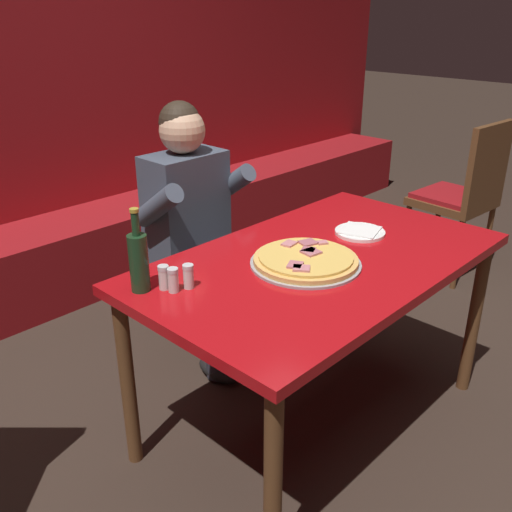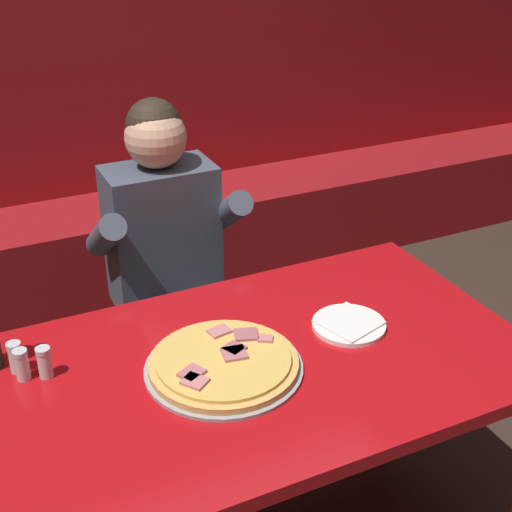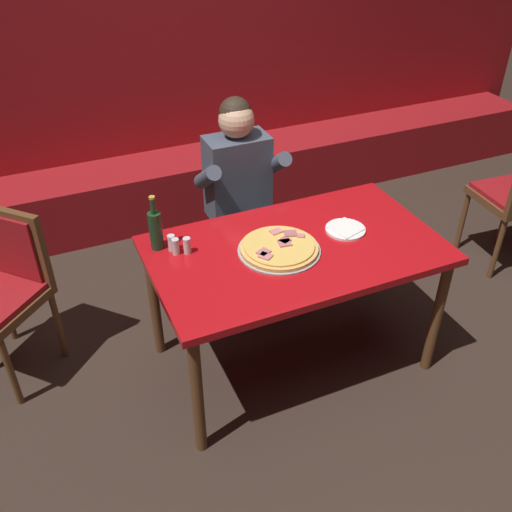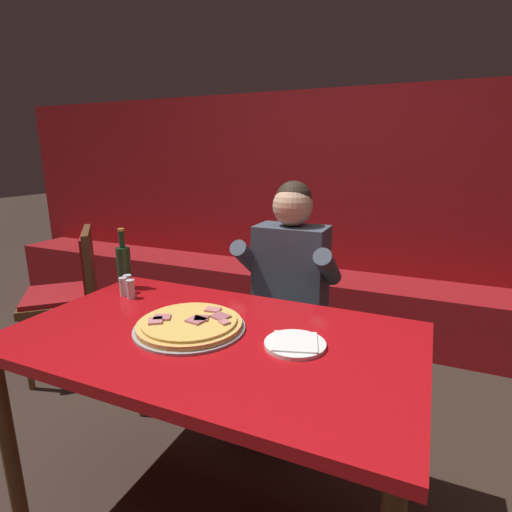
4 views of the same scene
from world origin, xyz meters
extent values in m
cube|color=maroon|center=(0.00, 2.18, 0.95)|extent=(6.80, 0.16, 1.90)
cube|color=maroon|center=(0.00, 1.86, 0.23)|extent=(6.46, 0.48, 0.46)
cylinder|color=brown|center=(0.67, 0.37, 0.37)|extent=(0.06, 0.06, 0.74)
cube|color=#B20F14|center=(0.00, 0.00, 0.76)|extent=(1.47, 0.86, 0.04)
cylinder|color=#9E9EA3|center=(-0.09, 0.00, 0.78)|extent=(0.41, 0.41, 0.01)
cylinder|color=#DBA856|center=(-0.09, 0.00, 0.80)|extent=(0.39, 0.39, 0.02)
cylinder|color=#E0B251|center=(-0.09, 0.00, 0.81)|extent=(0.35, 0.35, 0.01)
cube|color=#C6757A|center=(-0.06, 0.11, 0.82)|extent=(0.06, 0.05, 0.01)
cube|color=#A85B66|center=(0.00, 0.07, 0.82)|extent=(0.08, 0.07, 0.01)
cube|color=#A85B66|center=(-0.06, 0.02, 0.82)|extent=(0.07, 0.07, 0.01)
cube|color=#C6757A|center=(-0.20, -0.06, 0.82)|extent=(0.08, 0.08, 0.01)
cube|color=#C6757A|center=(0.04, 0.03, 0.82)|extent=(0.05, 0.05, 0.01)
cube|color=#B76670|center=(-0.06, 0.00, 0.82)|extent=(0.07, 0.07, 0.01)
cube|color=#B76670|center=(-0.19, -0.03, 0.82)|extent=(0.08, 0.07, 0.01)
cylinder|color=white|center=(0.31, 0.03, 0.79)|extent=(0.21, 0.21, 0.01)
cube|color=white|center=(0.31, 0.03, 0.80)|extent=(0.19, 0.19, 0.01)
cylinder|color=silver|center=(-0.58, 0.22, 0.82)|extent=(0.04, 0.04, 0.07)
cylinder|color=#B23323|center=(-0.58, 0.22, 0.80)|extent=(0.03, 0.03, 0.04)
cylinder|color=silver|center=(-0.58, 0.22, 0.86)|extent=(0.04, 0.04, 0.01)
cylinder|color=silver|center=(-0.57, 0.18, 0.82)|extent=(0.04, 0.04, 0.07)
cylinder|color=#516B33|center=(-0.57, 0.18, 0.80)|extent=(0.03, 0.03, 0.04)
cylinder|color=silver|center=(-0.57, 0.18, 0.86)|extent=(0.04, 0.04, 0.01)
cylinder|color=silver|center=(-0.51, 0.17, 0.82)|extent=(0.04, 0.04, 0.07)
cylinder|color=#28231E|center=(-0.51, 0.17, 0.80)|extent=(0.03, 0.03, 0.04)
cylinder|color=silver|center=(-0.51, 0.17, 0.86)|extent=(0.04, 0.04, 0.01)
ellipsoid|color=black|center=(-0.08, 0.52, 0.04)|extent=(0.11, 0.24, 0.09)
ellipsoid|color=black|center=(0.12, 0.52, 0.04)|extent=(0.11, 0.24, 0.09)
cylinder|color=#282833|center=(-0.08, 0.52, 0.23)|extent=(0.11, 0.11, 0.43)
cylinder|color=#282833|center=(0.12, 0.52, 0.23)|extent=(0.11, 0.11, 0.43)
cube|color=#282833|center=(0.02, 0.62, 0.51)|extent=(0.34, 0.40, 0.12)
cube|color=#424C5B|center=(0.02, 0.82, 0.78)|extent=(0.38, 0.22, 0.52)
cylinder|color=#424C5B|center=(-0.20, 0.74, 0.86)|extent=(0.09, 0.30, 0.25)
cylinder|color=#424C5B|center=(0.24, 0.74, 0.86)|extent=(0.09, 0.30, 0.25)
sphere|color=#D6A884|center=(0.02, 0.82, 1.15)|extent=(0.21, 0.21, 0.21)
sphere|color=#2D2319|center=(0.02, 0.84, 1.18)|extent=(0.19, 0.19, 0.19)
camera|label=1|loc=(-1.61, -1.20, 1.67)|focal=40.00mm
camera|label=2|loc=(-0.66, -1.39, 1.90)|focal=50.00mm
camera|label=3|loc=(-1.13, -2.08, 2.39)|focal=40.00mm
camera|label=4|loc=(0.68, -1.15, 1.42)|focal=28.00mm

